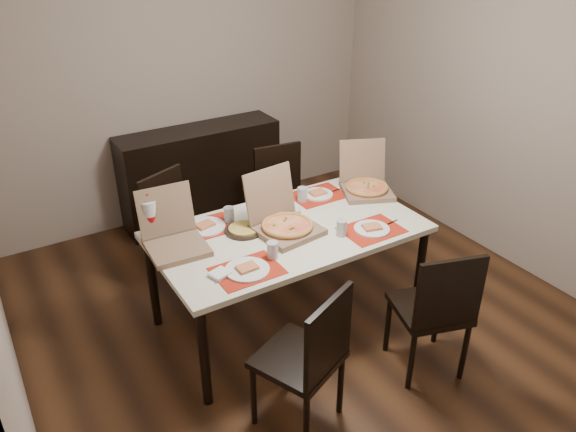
% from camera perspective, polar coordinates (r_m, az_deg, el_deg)
% --- Properties ---
extents(ground, '(3.80, 4.00, 0.02)m').
position_cam_1_polar(ground, '(4.26, 1.43, -9.84)').
color(ground, '#442714').
rests_on(ground, ground).
extents(room_walls, '(3.84, 4.02, 2.62)m').
position_cam_1_polar(room_walls, '(3.82, -1.88, 14.88)').
color(room_walls, gray).
rests_on(room_walls, ground).
extents(sideboard, '(1.50, 0.40, 0.90)m').
position_cam_1_polar(sideboard, '(5.39, -8.82, 4.23)').
color(sideboard, black).
rests_on(sideboard, ground).
extents(dining_table, '(1.80, 1.00, 0.75)m').
position_cam_1_polar(dining_table, '(3.82, 0.00, -2.20)').
color(dining_table, beige).
rests_on(dining_table, ground).
extents(chair_near_left, '(0.55, 0.55, 0.93)m').
position_cam_1_polar(chair_near_left, '(3.14, 2.16, -13.98)').
color(chair_near_left, black).
rests_on(chair_near_left, ground).
extents(chair_near_right, '(0.53, 0.53, 0.93)m').
position_cam_1_polar(chair_near_right, '(3.57, 14.80, -9.00)').
color(chair_near_right, black).
rests_on(chair_near_right, ground).
extents(chair_far_left, '(0.55, 0.55, 0.93)m').
position_cam_1_polar(chair_far_left, '(4.38, -11.35, -1.07)').
color(chair_far_left, black).
rests_on(chair_far_left, ground).
extents(chair_far_right, '(0.47, 0.47, 0.93)m').
position_cam_1_polar(chair_far_right, '(4.77, -0.47, 2.06)').
color(chair_far_right, black).
rests_on(chair_far_right, ground).
extents(setting_near_left, '(0.46, 0.30, 0.11)m').
position_cam_1_polar(setting_near_left, '(3.37, -3.82, -5.03)').
color(setting_near_left, '#B71D0C').
rests_on(setting_near_left, dining_table).
extents(setting_near_right, '(0.49, 0.30, 0.11)m').
position_cam_1_polar(setting_near_right, '(3.78, 7.68, -1.28)').
color(setting_near_right, '#B71D0C').
rests_on(setting_near_right, dining_table).
extents(setting_far_left, '(0.44, 0.30, 0.11)m').
position_cam_1_polar(setting_far_left, '(3.84, -8.10, -0.84)').
color(setting_far_left, '#B71D0C').
rests_on(setting_far_left, dining_table).
extents(setting_far_right, '(0.47, 0.30, 0.11)m').
position_cam_1_polar(setting_far_right, '(4.21, 2.60, 2.21)').
color(setting_far_right, '#B71D0C').
rests_on(setting_far_right, dining_table).
extents(napkin_loose, '(0.16, 0.16, 0.02)m').
position_cam_1_polar(napkin_loose, '(3.77, 2.76, -1.31)').
color(napkin_loose, white).
rests_on(napkin_loose, dining_table).
extents(pizza_box_center, '(0.44, 0.47, 0.39)m').
position_cam_1_polar(pizza_box_center, '(3.74, -0.39, -0.68)').
color(pizza_box_center, brown).
rests_on(pizza_box_center, dining_table).
extents(pizza_box_right, '(0.49, 0.51, 0.36)m').
position_cam_1_polar(pizza_box_right, '(4.31, 7.92, 3.17)').
color(pizza_box_right, brown).
rests_on(pizza_box_right, dining_table).
extents(pizza_box_left, '(0.38, 0.42, 0.36)m').
position_cam_1_polar(pizza_box_left, '(3.62, -11.48, -2.29)').
color(pizza_box_left, brown).
rests_on(pizza_box_left, dining_table).
extents(faina_plate, '(0.26, 0.26, 0.03)m').
position_cam_1_polar(faina_plate, '(3.76, -4.48, -1.38)').
color(faina_plate, black).
rests_on(faina_plate, dining_table).
extents(dip_bowl, '(0.16, 0.16, 0.03)m').
position_cam_1_polar(dip_bowl, '(4.00, 0.50, 0.63)').
color(dip_bowl, white).
rests_on(dip_bowl, dining_table).
extents(soda_bottle, '(0.11, 0.11, 0.33)m').
position_cam_1_polar(soda_bottle, '(3.71, -13.86, -0.38)').
color(soda_bottle, silver).
rests_on(soda_bottle, dining_table).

